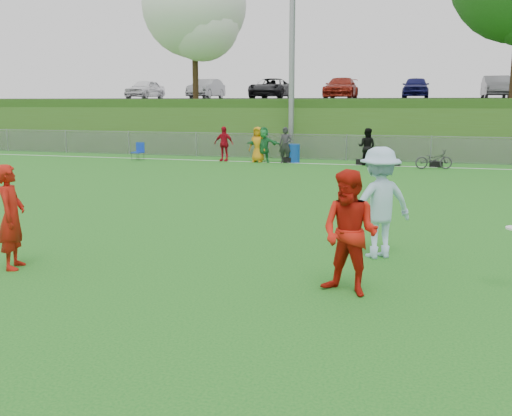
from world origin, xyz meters
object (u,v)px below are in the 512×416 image
at_px(player_red_left, 11,217).
at_px(player_red_center, 350,233).
at_px(recycling_bin, 294,153).
at_px(bicycle, 434,159).
at_px(player_blue, 379,203).

bearing_deg(player_red_left, player_red_center, -109.06).
bearing_deg(recycling_bin, bicycle, -8.33).
relative_size(player_red_left, recycling_bin, 2.06).
bearing_deg(player_blue, player_red_left, -10.93).
distance_m(player_red_left, player_blue, 6.52).
relative_size(player_red_left, bicycle, 1.14).
xyz_separation_m(player_red_left, bicycle, (7.27, 17.68, -0.49)).
height_order(player_red_left, player_blue, player_blue).
bearing_deg(bicycle, player_red_left, 141.71).
height_order(player_red_left, bicycle, player_red_left).
bearing_deg(bicycle, recycling_bin, 65.73).
bearing_deg(recycling_bin, player_blue, -72.26).
relative_size(player_blue, recycling_bin, 2.33).
relative_size(player_red_center, bicycle, 1.18).
distance_m(player_blue, recycling_bin, 16.93).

